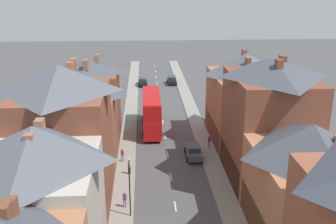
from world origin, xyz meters
TOP-DOWN VIEW (x-y plane):
  - pavement_left at (-5.10, 38.00)m, footprint 2.20×104.00m
  - pavement_right at (5.10, 38.00)m, footprint 2.20×104.00m
  - centre_line_dashes at (0.00, 36.00)m, footprint 0.14×97.80m
  - terrace_row_left at (-10.19, 13.01)m, footprint 8.00×51.14m
  - terrace_row_right at (10.19, 13.90)m, footprint 8.00×51.45m
  - double_decker_bus_lead at (-1.81, 38.68)m, footprint 2.74×10.80m
  - car_near_blue at (3.10, 65.56)m, footprint 1.90×4.15m
  - car_near_silver at (-3.10, 64.47)m, footprint 1.90×3.95m
  - car_parked_right_a at (3.10, 28.98)m, footprint 1.90×4.51m
  - pedestrian_mid_left at (-4.83, 17.93)m, footprint 0.36×0.22m
  - pedestrian_mid_right at (-4.61, 24.76)m, footprint 0.36×0.22m
  - pedestrian_far_left at (-5.54, 28.06)m, footprint 0.36×0.22m
  - pedestrian_far_right at (5.46, 31.50)m, footprint 0.36×0.22m
  - street_lamp at (-4.25, 16.62)m, footprint 0.20×1.12m

SIDE VIEW (x-z plane):
  - centre_line_dashes at x=0.00m, z-range 0.00..0.01m
  - pavement_left at x=-5.10m, z-range 0.00..0.14m
  - pavement_right at x=5.10m, z-range 0.00..0.14m
  - car_near_silver at x=-3.10m, z-range 0.01..1.63m
  - car_near_blue at x=3.10m, z-range 0.01..1.65m
  - car_parked_right_a at x=3.10m, z-range 0.00..1.71m
  - pedestrian_mid_left at x=-4.83m, z-range 0.23..1.84m
  - pedestrian_mid_right at x=-4.61m, z-range 0.23..1.84m
  - pedestrian_far_left at x=-5.54m, z-range 0.23..1.84m
  - pedestrian_far_right at x=5.46m, z-range 0.23..1.84m
  - double_decker_bus_lead at x=-1.81m, z-range 0.17..5.47m
  - street_lamp at x=-4.25m, z-range 0.49..5.99m
  - terrace_row_right at x=10.19m, z-range -0.68..12.93m
  - terrace_row_left at x=-10.19m, z-range -0.88..13.14m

